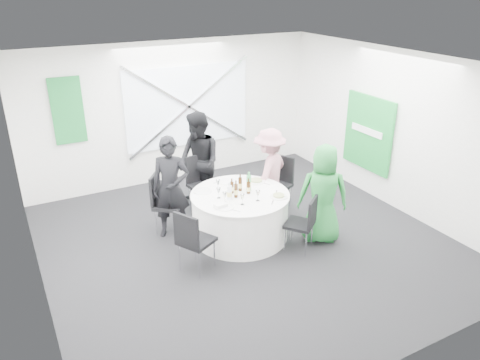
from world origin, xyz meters
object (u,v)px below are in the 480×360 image
chair_back_right (279,179)px  chair_front_left (192,237)px  person_man_back_left (171,188)px  green_water_bottle (249,183)px  chair_front_right (305,220)px  chair_back (201,179)px  banquet_table (240,215)px  person_woman_green (323,194)px  person_man_back (199,162)px  person_woman_pink (269,172)px  clear_water_bottle (229,193)px  chair_back_left (163,198)px

chair_back_right → chair_front_left: size_ratio=1.02×
person_man_back_left → green_water_bottle: (1.13, -0.50, 0.05)m
chair_front_right → chair_back: bearing=-106.2°
banquet_table → person_woman_green: 1.36m
person_man_back_left → chair_front_left: bearing=-65.0°
person_man_back → person_woman_green: (1.23, -1.96, -0.09)m
chair_front_left → person_woman_pink: bearing=-88.4°
chair_back_right → person_man_back_left: (-2.03, 0.01, 0.26)m
person_man_back_left → person_woman_green: (2.03, -1.25, -0.04)m
banquet_table → clear_water_bottle: 0.55m
chair_back_right → person_woman_pink: person_woman_pink is taller
chair_back → chair_back_right: bearing=-34.0°
person_man_back → chair_front_right: bearing=14.4°
chair_back_right → person_woman_green: person_woman_green is taller
chair_front_left → chair_back: bearing=-55.5°
chair_front_left → person_woman_green: size_ratio=0.60×
person_man_back_left → person_woman_green: person_man_back_left is taller
person_man_back_left → person_man_back: 1.07m
chair_front_left → green_water_bottle: size_ratio=3.08×
chair_front_right → chair_back_left: bearing=-81.7°
person_woman_green → clear_water_bottle: 1.45m
chair_back_left → green_water_bottle: (1.20, -0.68, 0.29)m
person_woman_pink → green_water_bottle: (-0.67, -0.47, 0.11)m
person_woman_pink → green_water_bottle: 0.82m
chair_back → chair_back_left: bearing=-160.8°
chair_back_left → clear_water_bottle: 1.17m
banquet_table → chair_front_right: chair_front_right is taller
banquet_table → green_water_bottle: bearing=18.4°
person_woman_green → chair_front_left: bearing=28.9°
chair_back → chair_front_right: size_ratio=1.13×
chair_back → banquet_table: bearing=-90.0°
banquet_table → person_man_back_left: bearing=148.7°
person_man_back_left → green_water_bottle: person_man_back_left is taller
chair_back_right → chair_front_left: (-2.15, -1.12, -0.01)m
chair_back_left → person_man_back_left: person_man_back_left is taller
person_man_back_left → person_woman_green: 2.38m
banquet_table → chair_back_right: 1.24m
chair_back_right → chair_front_left: 2.43m
chair_front_left → banquet_table: bearing=-90.0°
clear_water_bottle → person_woman_pink: bearing=29.5°
person_man_back_left → banquet_table: bearing=0.0°
chair_back_right → chair_front_right: chair_back_right is taller
chair_back → green_water_bottle: green_water_bottle is taller
chair_front_right → clear_water_bottle: 1.21m
chair_back → person_woman_green: (1.25, -1.86, 0.20)m
chair_back_left → chair_back_right: size_ratio=1.03×
person_man_back → green_water_bottle: 1.26m
chair_back_left → chair_front_left: chair_back_left is taller
chair_back_left → person_woman_green: 2.55m
chair_back_right → person_man_back: size_ratio=0.55×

